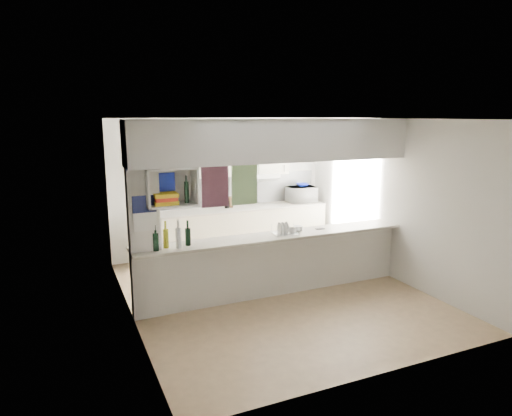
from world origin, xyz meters
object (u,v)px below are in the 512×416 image
bowl (303,185)px  wine_bottles (172,238)px  microwave (301,194)px  dish_rack (285,229)px

bowl → wine_bottles: (-3.21, -2.19, -0.21)m
microwave → wine_bottles: wine_bottles is taller
dish_rack → wine_bottles: wine_bottles is taller
microwave → bowl: bearing=-147.7°
bowl → wine_bottles: 3.89m
microwave → bowl: (0.04, 0.02, 0.19)m
dish_rack → microwave: bearing=62.3°
microwave → wine_bottles: size_ratio=1.08×
dish_rack → wine_bottles: size_ratio=0.75×
bowl → wine_bottles: wine_bottles is taller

